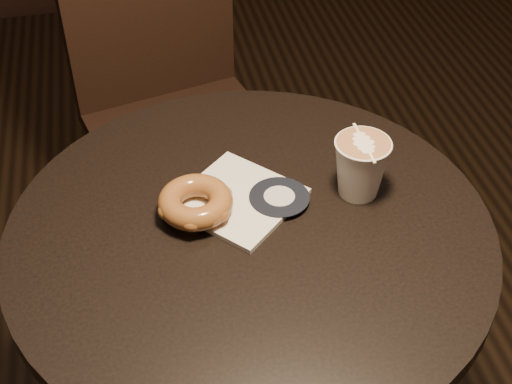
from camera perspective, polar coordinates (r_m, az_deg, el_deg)
cafe_table at (r=1.17m, az=-0.43°, el=-9.78°), size 0.70×0.70×0.75m
chair at (r=1.69m, az=-7.10°, el=9.16°), size 0.49×0.49×1.02m
pastry_bag at (r=1.05m, az=-1.45°, el=-0.57°), size 0.22×0.22×0.01m
doughnut at (r=1.02m, az=-4.86°, el=-0.80°), size 0.11×0.11×0.03m
latte_cup at (r=1.05m, az=8.36°, el=1.94°), size 0.08×0.08×0.09m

